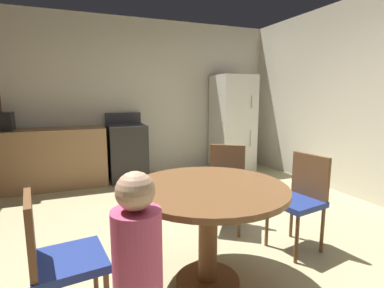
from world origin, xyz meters
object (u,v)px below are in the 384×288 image
Objects in this scene: refrigerator at (233,123)px; dining_table at (208,207)px; chair_northeast at (226,181)px; chair_west at (56,256)px; person_child at (138,283)px; oven_range at (127,152)px; chair_east at (301,195)px.

dining_table is (-1.89, -2.98, -0.28)m from refrigerator.
refrigerator reaches higher than chair_northeast.
chair_west reaches higher than dining_table.
oven_range is at bearing 35.81° from person_child.
dining_table is at bearing -88.58° from oven_range.
chair_east is at bearing 67.41° from chair_northeast.
chair_northeast is 1.87m from chair_west.
refrigerator is 2.02× the size of chair_west.
refrigerator is at bearing 57.59° from dining_table.
chair_west is 0.65m from person_child.
chair_west is at bearing -106.53° from oven_range.
refrigerator reaches higher than chair_west.
oven_range is 1.26× the size of chair_northeast.
person_child is at bearing -62.72° from chair_west.
chair_northeast is (-0.41, 0.67, 0.00)m from chair_east.
chair_northeast is at bearing 54.44° from dining_table.
oven_range reaches higher than chair_northeast.
dining_table is at bearing 0.00° from person_child.
chair_west is (-1.60, -0.95, 0.00)m from chair_northeast.
oven_range is at bearing 91.42° from dining_table.
dining_table is 1.02m from chair_northeast.
chair_west is at bearing -172.92° from dining_table.
dining_table is 1.32× the size of chair_northeast.
oven_range reaches higher than chair_east.
oven_range is at bearing -127.56° from chair_northeast.
chair_northeast is at bearing -73.13° from oven_range.
oven_range reaches higher than chair_west.
chair_east and chair_west have the same top height.
refrigerator is at bearing -175.57° from chair_northeast.
chair_west is 0.80× the size of person_child.
chair_northeast is 0.80× the size of person_child.
chair_east is (1.01, 0.16, -0.10)m from dining_table.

